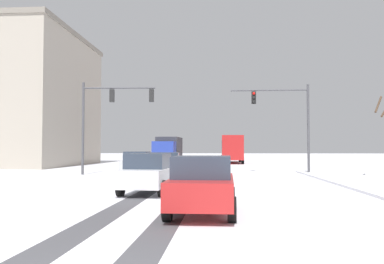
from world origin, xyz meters
name	(u,v)px	position (x,y,z in m)	size (l,w,h in m)	color
wheel_track_left_lane	(153,189)	(-1.37, 13.61, 0.00)	(0.80, 29.94, 0.01)	#4C4C51
wheel_track_right_lane	(192,189)	(0.39, 13.61, 0.00)	(0.71, 29.94, 0.01)	#4C4C51
traffic_signal_near_right	(287,113)	(6.48, 25.20, 4.40)	(5.68, 0.38, 6.50)	#47474C
traffic_signal_near_left	(108,109)	(-6.26, 23.30, 4.61)	(5.19, 0.54, 6.50)	#47474C
car_silver_lead	(138,163)	(-4.11, 23.23, 0.82)	(1.88, 4.13, 1.62)	#B7BABF
car_grey_second	(164,168)	(-1.31, 16.64, 0.82)	(2.01, 4.19, 1.62)	slate
car_white_third	(149,173)	(-1.24, 11.67, 0.82)	(2.02, 4.19, 1.62)	silver
car_red_fourth	(202,185)	(1.21, 6.53, 0.82)	(1.88, 4.13, 1.62)	red
bus_oncoming	(232,147)	(3.00, 47.63, 1.99)	(2.70, 11.01, 3.38)	#B21E1E
box_truck_delivery	(168,150)	(-3.84, 37.55, 1.63)	(2.38, 7.43, 3.02)	#233899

